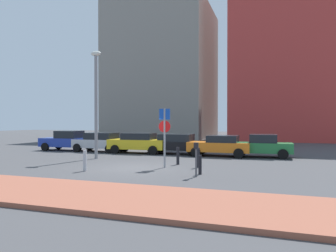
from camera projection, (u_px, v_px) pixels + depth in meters
name	position (u px, v px, depth m)	size (l,w,h in m)	color
ground_plane	(134.00, 168.00, 15.54)	(120.00, 120.00, 0.00)	#424244
sidewalk_brick	(56.00, 192.00, 9.86)	(40.00, 3.35, 0.14)	#93513D
parked_car_blue	(68.00, 141.00, 25.06)	(4.39, 2.03, 1.60)	#1E389E
parked_car_silver	(100.00, 142.00, 24.07)	(4.24, 2.07, 1.48)	#B7BABF
parked_car_yellow	(138.00, 142.00, 22.95)	(4.36, 2.16, 1.49)	gold
parked_car_black	(176.00, 143.00, 22.29)	(4.28, 2.00, 1.44)	black
parked_car_orange	(220.00, 145.00, 20.85)	(4.15, 2.14, 1.41)	orange
parked_car_green	(261.00, 146.00, 20.23)	(3.92, 1.95, 1.50)	#237238
parking_sign_post	(165.00, 130.00, 15.63)	(0.60, 0.12, 3.01)	gray
parking_meter	(196.00, 155.00, 13.00)	(0.18, 0.14, 1.45)	#4C4C51
street_lamp	(96.00, 95.00, 19.40)	(0.70, 0.36, 6.75)	gray
traffic_bollard_near	(198.00, 158.00, 15.67)	(0.15, 0.15, 1.00)	black
traffic_bollard_mid	(85.00, 161.00, 14.53)	(0.17, 0.17, 0.98)	#B7B7BC
traffic_bollard_far	(200.00, 165.00, 13.62)	(0.15, 0.15, 0.86)	black
traffic_bollard_edge	(178.00, 156.00, 16.76)	(0.16, 0.16, 0.95)	black
building_colorful_midrise	(293.00, 48.00, 41.18)	(15.49, 15.13, 24.34)	#BF3833
building_under_construction	(164.00, 74.00, 46.70)	(13.90, 14.59, 19.23)	gray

